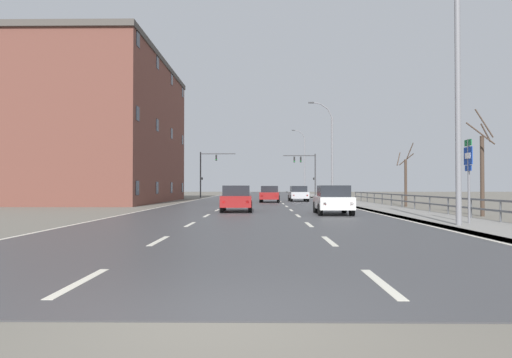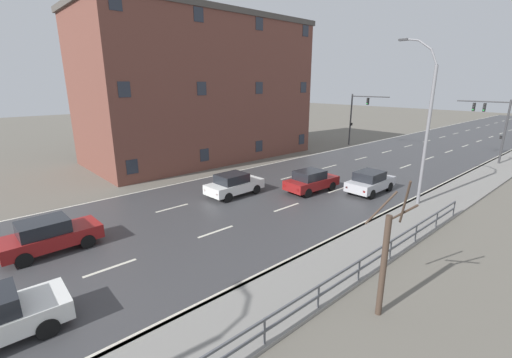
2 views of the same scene
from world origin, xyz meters
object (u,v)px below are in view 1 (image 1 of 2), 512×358
Objects in this scene: car_near_left at (235,195)px; brick_building at (111,131)px; street_lamp_foreground at (454,89)px; street_lamp_midground at (330,153)px; car_far_right at (270,194)px; car_distant at (236,198)px; highway_sign at (469,170)px; street_lamp_distant at (304,163)px; traffic_signal_right at (307,168)px; car_near_right at (298,194)px; car_far_left at (333,200)px; traffic_signal_left at (207,168)px.

car_near_left is 15.05m from brick_building.
street_lamp_foreground is 1.02× the size of street_lamp_midground.
car_far_right is 1.01× the size of car_distant.
street_lamp_foreground reaches higher than highway_sign.
brick_building reaches higher than street_lamp_distant.
street_lamp_midground is at bearing -87.92° from traffic_signal_right.
street_lamp_foreground is 2.46× the size of car_far_right.
car_near_left is (-10.15, 21.05, -1.33)m from highway_sign.
street_lamp_midground is at bearing 64.13° from car_distant.
street_lamp_distant reaches higher than car_near_right.
traffic_signal_right is at bearing 91.98° from highway_sign.
highway_sign is 0.80× the size of car_near_left.
street_lamp_foreground is 0.46× the size of brick_building.
street_lamp_foreground reaches higher than car_near_left.
car_far_right is at bearing 80.27° from car_distant.
street_lamp_midground is 21.89m from brick_building.
brick_building is (-12.53, 5.67, 6.13)m from car_near_left.
traffic_signal_right reaches higher than car_far_left.
brick_building reaches higher than car_near_right.
street_lamp_midground is 17.16m from traffic_signal_right.
street_lamp_foreground is at bearing -89.96° from street_lamp_midground.
car_far_left is (-3.14, 8.01, -4.25)m from street_lamp_foreground.
car_near_left is (-8.57, -24.63, -3.33)m from traffic_signal_right.
car_near_left is at bearing 92.06° from car_distant.
car_far_left is (11.37, -37.37, -3.28)m from traffic_signal_left.
highway_sign is 0.55× the size of traffic_signal_right.
car_far_left is (-4.08, 7.07, -1.33)m from highway_sign.
car_distant is 22.40m from brick_building.
street_lamp_midground is 0.92× the size of street_lamp_distant.
highway_sign is 0.80× the size of car_distant.
street_lamp_midground is at bearing 83.09° from car_far_left.
highway_sign is (0.95, -28.55, -2.82)m from street_lamp_midground.
street_lamp_midground reaches higher than highway_sign.
traffic_signal_left reaches higher than car_near_left.
street_lamp_foreground reaches higher than street_lamp_midground.
car_distant is at bearing -88.30° from car_near_left.
street_lamp_distant is at bearing 86.94° from traffic_signal_right.
street_lamp_foreground is at bearing -72.27° from traffic_signal_left.
car_far_right is (-7.15, 25.69, -1.33)m from highway_sign.
street_lamp_distant is 1.76× the size of traffic_signal_left.
street_lamp_foreground is at bearing -73.89° from car_far_right.
car_far_right is at bearing 55.13° from car_near_left.
traffic_signal_left reaches higher than car_far_left.
car_far_left is at bearing -93.55° from street_lamp_distant.
traffic_signal_right is 0.27× the size of brick_building.
car_far_right and car_far_left have the same top height.
traffic_signal_left is at bearing 132.37° from street_lamp_midground.
street_lamp_midground is 2.44× the size of car_near_left.
traffic_signal_right is 36.94m from car_distant.
car_near_right is (11.23, -15.81, -3.28)m from traffic_signal_left.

